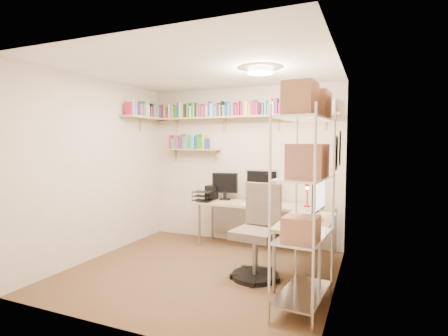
% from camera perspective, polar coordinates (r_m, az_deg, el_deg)
% --- Properties ---
extents(ground, '(3.20, 3.20, 0.00)m').
position_cam_1_polar(ground, '(4.58, -3.82, -16.46)').
color(ground, '#4C3720').
rests_on(ground, ground).
extents(room_shell, '(3.24, 3.04, 2.52)m').
position_cam_1_polar(room_shell, '(4.29, -3.86, 3.30)').
color(room_shell, beige).
rests_on(room_shell, ground).
extents(wall_shelves, '(3.12, 1.09, 0.80)m').
position_cam_1_polar(wall_shelves, '(5.66, -1.78, 8.33)').
color(wall_shelves, tan).
rests_on(wall_shelves, ground).
extents(corner_desk, '(2.14, 1.78, 1.21)m').
position_cam_1_polar(corner_desk, '(5.08, 5.94, -6.35)').
color(corner_desk, tan).
rests_on(corner_desk, ground).
extents(office_chair, '(0.59, 0.60, 1.12)m').
position_cam_1_polar(office_chair, '(4.28, 5.51, -11.32)').
color(office_chair, black).
rests_on(office_chair, ground).
extents(wire_rack, '(0.48, 0.87, 2.15)m').
position_cam_1_polar(wire_rack, '(3.40, 13.16, 1.83)').
color(wire_rack, silver).
rests_on(wire_rack, ground).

